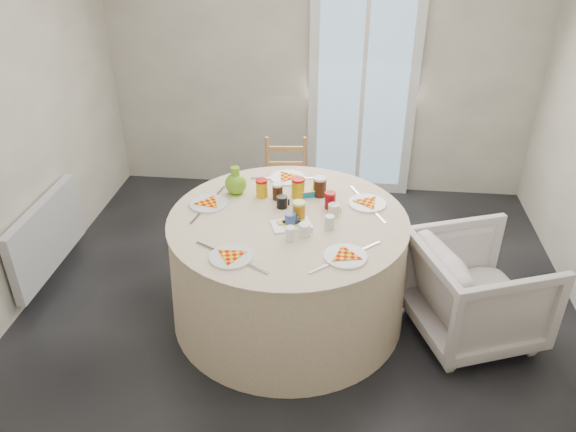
# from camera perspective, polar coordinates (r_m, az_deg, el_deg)

# --- Properties ---
(floor) EXTENTS (4.00, 4.00, 0.00)m
(floor) POSITION_cam_1_polar(r_m,az_deg,el_deg) (4.13, 1.16, -9.55)
(floor) COLOR black
(floor) RESTS_ON ground
(wall_back) EXTENTS (4.00, 0.02, 2.60)m
(wall_back) POSITION_cam_1_polar(r_m,az_deg,el_deg) (5.34, 3.35, 15.68)
(wall_back) COLOR #BCB5A3
(wall_back) RESTS_ON floor
(glass_door) EXTENTS (1.00, 0.08, 2.10)m
(glass_door) POSITION_cam_1_polar(r_m,az_deg,el_deg) (5.35, 7.62, 12.73)
(glass_door) COLOR silver
(glass_door) RESTS_ON floor
(radiator) EXTENTS (0.07, 1.00, 0.55)m
(radiator) POSITION_cam_1_polar(r_m,az_deg,el_deg) (4.61, -23.30, -1.87)
(radiator) COLOR silver
(radiator) RESTS_ON floor
(table) EXTENTS (1.63, 1.63, 0.83)m
(table) POSITION_cam_1_polar(r_m,az_deg,el_deg) (3.89, -0.00, -5.40)
(table) COLOR #FEDEB7
(table) RESTS_ON floor
(wooden_chair) EXTENTS (0.41, 0.40, 0.84)m
(wooden_chair) POSITION_cam_1_polar(r_m,az_deg,el_deg) (4.80, -0.22, 3.33)
(wooden_chair) COLOR #AE7C45
(wooden_chair) RESTS_ON floor
(armchair) EXTENTS (0.93, 0.96, 0.78)m
(armchair) POSITION_cam_1_polar(r_m,az_deg,el_deg) (3.92, 18.73, -6.74)
(armchair) COLOR silver
(armchair) RESTS_ON floor
(place_settings) EXTENTS (1.52, 1.52, 0.03)m
(place_settings) POSITION_cam_1_polar(r_m,az_deg,el_deg) (3.68, -0.00, -0.40)
(place_settings) COLOR silver
(place_settings) RESTS_ON table
(jar_cluster) EXTENTS (0.60, 0.40, 0.16)m
(jar_cluster) POSITION_cam_1_polar(r_m,az_deg,el_deg) (3.84, 0.57, 1.85)
(jar_cluster) COLOR #9C7119
(jar_cluster) RESTS_ON table
(butter_tub) EXTENTS (0.15, 0.13, 0.05)m
(butter_tub) POSITION_cam_1_polar(r_m,az_deg,el_deg) (3.94, 1.91, 2.09)
(butter_tub) COLOR #1276A3
(butter_tub) RESTS_ON table
(green_pitcher) EXTENTS (0.19, 0.19, 0.20)m
(green_pitcher) POSITION_cam_1_polar(r_m,az_deg,el_deg) (3.94, -5.33, 3.38)
(green_pitcher) COLOR #67A91B
(green_pitcher) RESTS_ON table
(cheese_platter) EXTENTS (0.29, 0.23, 0.03)m
(cheese_platter) POSITION_cam_1_polar(r_m,az_deg,el_deg) (3.59, 0.34, -1.22)
(cheese_platter) COLOR silver
(cheese_platter) RESTS_ON table
(mugs_glasses) EXTENTS (0.56, 0.56, 0.10)m
(mugs_glasses) POSITION_cam_1_polar(r_m,az_deg,el_deg) (3.66, 1.96, 0.13)
(mugs_glasses) COLOR #9F9697
(mugs_glasses) RESTS_ON table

